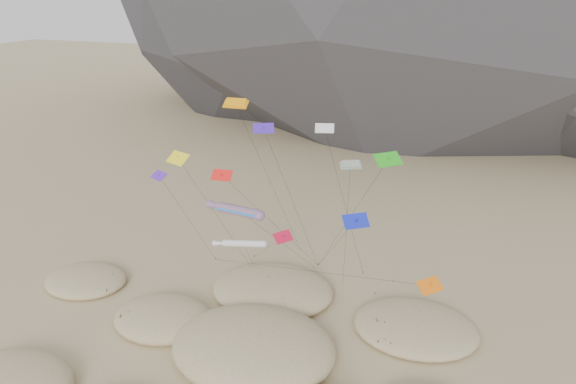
% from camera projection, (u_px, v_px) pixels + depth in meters
% --- Properties ---
extents(dunes, '(52.87, 36.30, 4.52)m').
position_uv_depth(dunes, '(238.00, 351.00, 55.49)').
color(dunes, '#CCB789').
rests_on(dunes, ground).
extents(dune_grass, '(42.26, 28.92, 1.54)m').
position_uv_depth(dune_grass, '(215.00, 355.00, 54.67)').
color(dune_grass, black).
rests_on(dune_grass, ground).
extents(kite_stakes, '(23.47, 5.53, 0.30)m').
position_uv_depth(kite_stakes, '(309.00, 272.00, 71.70)').
color(kite_stakes, '#3F2D1E').
rests_on(kite_stakes, ground).
extents(rainbow_tube_kite, '(8.34, 16.03, 14.09)m').
position_uv_depth(rainbow_tube_kite, '(237.00, 210.00, 56.81)').
color(rainbow_tube_kite, '#EB4A18').
rests_on(rainbow_tube_kite, ground).
extents(white_tube_kite, '(6.01, 9.79, 9.28)m').
position_uv_depth(white_tube_kite, '(241.00, 244.00, 59.97)').
color(white_tube_kite, silver).
rests_on(white_tube_kite, ground).
extents(orange_parafoil, '(3.89, 14.85, 23.75)m').
position_uv_depth(orange_parafoil, '(237.00, 106.00, 57.62)').
color(orange_parafoil, orange).
rests_on(orange_parafoil, ground).
extents(multi_parafoil, '(4.62, 14.99, 20.35)m').
position_uv_depth(multi_parafoil, '(350.00, 168.00, 49.35)').
color(multi_parafoil, '#FF3B1A').
rests_on(multi_parafoil, ground).
extents(delta_kites, '(31.43, 19.38, 22.35)m').
position_uv_depth(delta_kites, '(289.00, 189.00, 55.08)').
color(delta_kites, red).
rests_on(delta_kites, ground).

